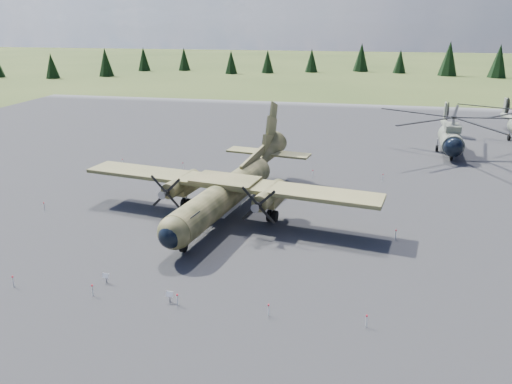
# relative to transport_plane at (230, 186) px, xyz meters

# --- Properties ---
(ground) EXTENTS (500.00, 500.00, 0.00)m
(ground) POSITION_rel_transport_plane_xyz_m (-1.35, -3.03, -2.72)
(ground) COLOR #525B28
(ground) RESTS_ON ground
(apron) EXTENTS (120.00, 120.00, 0.04)m
(apron) POSITION_rel_transport_plane_xyz_m (-1.35, 6.97, -2.72)
(apron) COLOR #555559
(apron) RESTS_ON ground
(transport_plane) EXTENTS (28.73, 25.87, 9.46)m
(transport_plane) POSITION_rel_transport_plane_xyz_m (0.00, 0.00, 0.00)
(transport_plane) COLOR #3C3E21
(transport_plane) RESTS_ON ground
(helicopter_near) EXTENTS (22.45, 25.48, 5.35)m
(helicopter_near) POSITION_rel_transport_plane_xyz_m (23.98, 26.97, 1.07)
(helicopter_near) COLOR gray
(helicopter_near) RESTS_ON ground
(info_placard_left) EXTENTS (0.50, 0.24, 0.76)m
(info_placard_left) POSITION_rel_transport_plane_xyz_m (-5.31, -14.73, -2.21)
(info_placard_left) COLOR gray
(info_placard_left) RESTS_ON ground
(info_placard_right) EXTENTS (0.52, 0.25, 0.80)m
(info_placard_right) POSITION_rel_transport_plane_xyz_m (-0.01, -16.23, -2.19)
(info_placard_right) COLOR gray
(info_placard_right) RESTS_ON ground
(barrier_fence) EXTENTS (33.12, 29.62, 0.85)m
(barrier_fence) POSITION_rel_transport_plane_xyz_m (-1.81, -3.10, -2.21)
(barrier_fence) COLOR white
(barrier_fence) RESTS_ON ground
(treeline) EXTENTS (286.71, 285.35, 10.98)m
(treeline) POSITION_rel_transport_plane_xyz_m (1.19, -14.99, 2.13)
(treeline) COLOR black
(treeline) RESTS_ON ground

